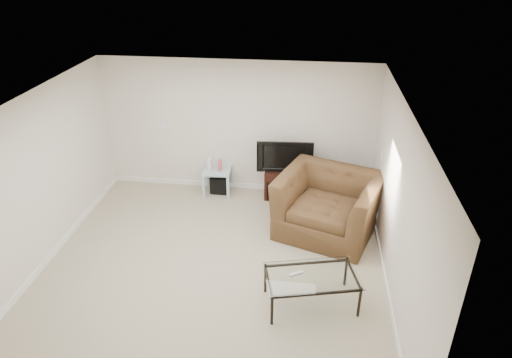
# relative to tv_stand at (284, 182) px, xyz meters

# --- Properties ---
(floor) EXTENTS (5.00, 5.00, 0.00)m
(floor) POSITION_rel_tv_stand_xyz_m (-0.90, -2.28, -0.29)
(floor) COLOR tan
(floor) RESTS_ON ground
(ceiling) EXTENTS (5.00, 5.00, 0.00)m
(ceiling) POSITION_rel_tv_stand_xyz_m (-0.90, -2.28, 2.21)
(ceiling) COLOR white
(ceiling) RESTS_ON ground
(wall_back) EXTENTS (5.00, 0.02, 2.50)m
(wall_back) POSITION_rel_tv_stand_xyz_m (-0.90, 0.22, 0.96)
(wall_back) COLOR silver
(wall_back) RESTS_ON ground
(wall_left) EXTENTS (0.02, 5.00, 2.50)m
(wall_left) POSITION_rel_tv_stand_xyz_m (-3.40, -2.28, 0.96)
(wall_left) COLOR silver
(wall_left) RESTS_ON ground
(wall_right) EXTENTS (0.02, 5.00, 2.50)m
(wall_right) POSITION_rel_tv_stand_xyz_m (1.60, -2.28, 0.96)
(wall_right) COLOR silver
(wall_right) RESTS_ON ground
(plate_back) EXTENTS (0.12, 0.02, 0.12)m
(plate_back) POSITION_rel_tv_stand_xyz_m (-2.30, 0.21, 0.96)
(plate_back) COLOR white
(plate_back) RESTS_ON wall_back
(plate_right_switch) EXTENTS (0.02, 0.09, 0.13)m
(plate_right_switch) POSITION_rel_tv_stand_xyz_m (1.59, -0.68, 0.96)
(plate_right_switch) COLOR white
(plate_right_switch) RESTS_ON wall_right
(plate_right_outlet) EXTENTS (0.02, 0.08, 0.12)m
(plate_right_outlet) POSITION_rel_tv_stand_xyz_m (1.59, -0.98, 0.01)
(plate_right_outlet) COLOR white
(plate_right_outlet) RESTS_ON wall_right
(tv_stand) EXTENTS (0.70, 0.49, 0.58)m
(tv_stand) POSITION_rel_tv_stand_xyz_m (0.00, 0.00, 0.00)
(tv_stand) COLOR black
(tv_stand) RESTS_ON floor
(dvd_player) EXTENTS (0.41, 0.29, 0.06)m
(dvd_player) POSITION_rel_tv_stand_xyz_m (-0.00, -0.04, 0.19)
(dvd_player) COLOR black
(dvd_player) RESTS_ON tv_stand
(television) EXTENTS (0.95, 0.25, 0.58)m
(television) POSITION_rel_tv_stand_xyz_m (-0.00, -0.03, 0.58)
(television) COLOR black
(television) RESTS_ON tv_stand
(side_table) EXTENTS (0.53, 0.53, 0.49)m
(side_table) POSITION_rel_tv_stand_xyz_m (-1.26, 0.00, -0.04)
(side_table) COLOR #A8BECA
(side_table) RESTS_ON floor
(subwoofer) EXTENTS (0.32, 0.32, 0.32)m
(subwoofer) POSITION_rel_tv_stand_xyz_m (-1.23, 0.02, -0.12)
(subwoofer) COLOR black
(subwoofer) RESTS_ON floor
(game_console) EXTENTS (0.06, 0.17, 0.22)m
(game_console) POSITION_rel_tv_stand_xyz_m (-1.39, -0.03, 0.31)
(game_console) COLOR white
(game_console) RESTS_ON side_table
(game_case) EXTENTS (0.06, 0.15, 0.19)m
(game_case) POSITION_rel_tv_stand_xyz_m (-1.20, -0.02, 0.30)
(game_case) COLOR #CC4C4C
(game_case) RESTS_ON side_table
(recliner) EXTENTS (1.79, 1.46, 1.35)m
(recliner) POSITION_rel_tv_stand_xyz_m (0.78, -1.08, 0.39)
(recliner) COLOR #4E361B
(recliner) RESTS_ON floor
(coffee_table) EXTENTS (1.34, 0.95, 0.47)m
(coffee_table) POSITION_rel_tv_stand_xyz_m (0.55, -2.84, -0.05)
(coffee_table) COLOR black
(coffee_table) RESTS_ON floor
(remote) EXTENTS (0.19, 0.14, 0.02)m
(remote) POSITION_rel_tv_stand_xyz_m (0.34, -2.84, 0.20)
(remote) COLOR #B2B2B7
(remote) RESTS_ON coffee_table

